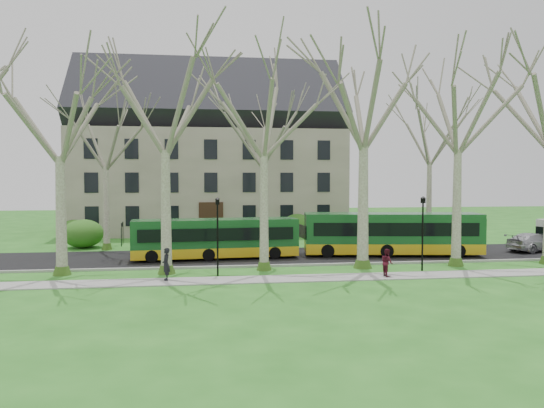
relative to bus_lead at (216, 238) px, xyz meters
The scene contains 14 objects.
ground 7.86m from the bus_lead, 39.66° to the right, with size 120.00×120.00×0.00m, color #276B1E.
sidewalk 9.63m from the bus_lead, 51.32° to the right, with size 70.00×2.00×0.06m, color gray.
road 6.14m from the bus_lead, ahead, with size 80.00×8.00×0.06m, color black.
curb 7.01m from the bus_lead, 29.99° to the right, with size 80.00×0.25×0.14m, color #A5A39E.
building 20.19m from the bus_lead, 90.14° to the left, with size 26.50×12.20×16.00m.
tree_row_verge 9.38m from the bus_lead, 37.91° to the right, with size 49.00×7.00×14.00m.
tree_row_far 8.89m from the bus_lead, 52.70° to the left, with size 33.00×7.00×12.00m.
lamp_row 8.48m from the bus_lead, 44.92° to the right, with size 36.22×0.22×4.30m.
hedges 9.16m from the bus_lead, 81.92° to the left, with size 30.60×8.60×2.00m.
bus_lead is the anchor object (origin of this frame).
bus_follow 12.26m from the bus_lead, ahead, with size 12.13×2.53×3.03m, color #164D20, non-canonical shape.
sedan 23.36m from the bus_lead, ahead, with size 1.88×4.63×1.34m, color #B3B2B8.
pedestrian_a 7.66m from the bus_lead, 111.53° to the right, with size 0.62×0.41×1.71m, color black.
pedestrian_b 11.92m from the bus_lead, 39.29° to the right, with size 0.74×0.57×1.52m, color #4E1220.
Camera 1 is at (-6.91, -30.52, 5.58)m, focal length 35.00 mm.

